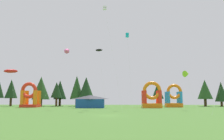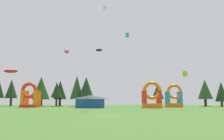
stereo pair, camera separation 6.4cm
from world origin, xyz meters
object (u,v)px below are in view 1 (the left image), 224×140
(kite_white_box, at_px, (105,8))
(kite_cyan_box, at_px, (127,35))
(kite_red_parafoil, at_px, (11,71))
(inflatable_red_slide, at_px, (30,97))
(festival_tent, at_px, (90,102))
(inflatable_blue_arch, at_px, (174,99))
(kite_pink_delta, at_px, (66,51))
(kite_black_parafoil, at_px, (99,50))
(inflatable_yellow_castle, at_px, (152,98))
(kite_lime_delta, at_px, (187,74))

(kite_white_box, relative_size, kite_cyan_box, 1.34)
(kite_red_parafoil, distance_m, inflatable_red_slide, 20.25)
(festival_tent, bearing_deg, inflatable_blue_arch, 17.56)
(inflatable_blue_arch, height_order, inflatable_red_slide, inflatable_red_slide)
(kite_white_box, distance_m, kite_cyan_box, 8.21)
(inflatable_blue_arch, bearing_deg, kite_pink_delta, -149.48)
(kite_black_parafoil, xyz_separation_m, kite_cyan_box, (6.71, 0.07, 3.52))
(kite_white_box, bearing_deg, inflatable_yellow_castle, 44.35)
(festival_tent, bearing_deg, kite_cyan_box, -40.22)
(kite_black_parafoil, xyz_separation_m, inflatable_red_slide, (-20.96, 12.68, -11.08))
(kite_pink_delta, bearing_deg, inflatable_yellow_castle, 27.36)
(kite_lime_delta, height_order, inflatable_red_slide, kite_lime_delta)
(kite_cyan_box, height_order, festival_tent, kite_cyan_box)
(kite_red_parafoil, bearing_deg, kite_pink_delta, 29.14)
(kite_cyan_box, xyz_separation_m, inflatable_yellow_castle, (6.72, 9.98, -14.81))
(kite_black_parafoil, bearing_deg, festival_tent, 110.04)
(inflatable_yellow_castle, xyz_separation_m, inflatable_red_slide, (-34.38, 2.63, 0.20))
(inflatable_red_slide, bearing_deg, kite_black_parafoil, -31.17)
(kite_black_parafoil, bearing_deg, kite_lime_delta, -5.22)
(kite_cyan_box, bearing_deg, kite_black_parafoil, -179.41)
(kite_pink_delta, relative_size, kite_lime_delta, 1.63)
(kite_black_parafoil, bearing_deg, kite_pink_delta, -173.86)
(kite_white_box, relative_size, inflatable_blue_arch, 3.60)
(festival_tent, bearing_deg, kite_lime_delta, -23.82)
(kite_red_parafoil, distance_m, kite_cyan_box, 27.12)
(kite_cyan_box, bearing_deg, kite_white_box, -162.04)
(kite_white_box, distance_m, inflatable_blue_arch, 33.27)
(kite_red_parafoil, xyz_separation_m, kite_white_box, (19.41, 4.96, 15.27))
(kite_pink_delta, xyz_separation_m, kite_cyan_box, (14.28, 0.88, 3.74))
(inflatable_yellow_castle, bearing_deg, kite_white_box, -135.65)
(kite_black_parafoil, relative_size, inflatable_blue_arch, 2.14)
(kite_pink_delta, xyz_separation_m, inflatable_blue_arch, (28.10, 16.57, -11.19))
(inflatable_red_slide, distance_m, festival_tent, 18.49)
(kite_pink_delta, xyz_separation_m, inflatable_yellow_castle, (20.99, 10.87, -11.07))
(inflatable_blue_arch, distance_m, inflatable_red_slide, 41.60)
(kite_pink_delta, distance_m, kite_lime_delta, 28.05)
(inflatable_red_slide, bearing_deg, kite_pink_delta, -45.23)
(kite_pink_delta, distance_m, inflatable_blue_arch, 34.49)
(kite_white_box, xyz_separation_m, inflatable_yellow_castle, (11.94, 11.68, -20.91))
(kite_white_box, bearing_deg, kite_cyan_box, 17.96)
(kite_white_box, distance_m, inflatable_red_slide, 33.71)
(kite_lime_delta, height_order, festival_tent, kite_lime_delta)
(kite_black_parafoil, relative_size, kite_pink_delta, 1.00)
(kite_pink_delta, xyz_separation_m, festival_tent, (4.54, 9.11, -11.97))
(inflatable_red_slide, relative_size, festival_tent, 0.97)
(kite_cyan_box, height_order, inflatable_blue_arch, kite_cyan_box)
(kite_black_parafoil, xyz_separation_m, kite_pink_delta, (-7.57, -0.81, -0.21))
(kite_red_parafoil, height_order, kite_lime_delta, kite_red_parafoil)
(kite_pink_delta, height_order, kite_white_box, kite_white_box)
(kite_black_parafoil, distance_m, kite_cyan_box, 7.58)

